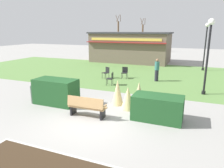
% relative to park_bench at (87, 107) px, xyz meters
% --- Properties ---
extents(ground_plane, '(80.00, 80.00, 0.00)m').
position_rel_park_bench_xyz_m(ground_plane, '(0.41, -0.31, -0.48)').
color(ground_plane, '#999691').
extents(lawn_patch, '(36.00, 12.00, 0.01)m').
position_rel_park_bench_xyz_m(lawn_patch, '(0.41, 10.05, -0.48)').
color(lawn_patch, '#5B8442').
rests_on(lawn_patch, ground_plane).
extents(park_bench, '(1.71, 0.56, 0.95)m').
position_rel_park_bench_xyz_m(park_bench, '(0.00, 0.00, 0.00)').
color(park_bench, tan).
rests_on(park_bench, ground_plane).
extents(hedge_left, '(2.20, 1.10, 1.30)m').
position_rel_park_bench_xyz_m(hedge_left, '(-2.32, 0.94, 0.17)').
color(hedge_left, '#1E4C23').
rests_on(hedge_left, ground_plane).
extents(hedge_right, '(2.09, 1.10, 1.06)m').
position_rel_park_bench_xyz_m(hedge_right, '(2.91, 0.90, 0.05)').
color(hedge_right, '#1E4C23').
rests_on(hedge_right, ground_plane).
extents(ornamental_grass_behind_left, '(0.53, 0.53, 1.34)m').
position_rel_park_bench_xyz_m(ornamental_grass_behind_left, '(-1.67, 1.29, 0.19)').
color(ornamental_grass_behind_left, '#D1BC7F').
rests_on(ornamental_grass_behind_left, ground_plane).
extents(ornamental_grass_behind_right, '(0.65, 0.65, 1.39)m').
position_rel_park_bench_xyz_m(ornamental_grass_behind_right, '(1.87, 1.69, 0.21)').
color(ornamental_grass_behind_right, '#D1BC7F').
rests_on(ornamental_grass_behind_right, ground_plane).
extents(ornamental_grass_behind_center, '(0.60, 0.60, 1.30)m').
position_rel_park_bench_xyz_m(ornamental_grass_behind_center, '(0.68, 2.01, 0.17)').
color(ornamental_grass_behind_center, '#D1BC7F').
rests_on(ornamental_grass_behind_center, ground_plane).
extents(ornamental_grass_behind_far, '(0.68, 0.68, 1.10)m').
position_rel_park_bench_xyz_m(ornamental_grass_behind_far, '(1.36, 1.60, 0.07)').
color(ornamental_grass_behind_far, '#D1BC7F').
rests_on(ornamental_grass_behind_far, ground_plane).
extents(lamppost_mid, '(0.36, 0.36, 4.36)m').
position_rel_park_bench_xyz_m(lamppost_mid, '(4.79, 5.65, 2.25)').
color(lamppost_mid, black).
rests_on(lamppost_mid, ground_plane).
extents(lamppost_far, '(0.36, 0.36, 4.36)m').
position_rel_park_bench_xyz_m(lamppost_far, '(4.79, 14.00, 2.25)').
color(lamppost_far, black).
rests_on(lamppost_far, ground_plane).
extents(trash_bin, '(0.52, 0.52, 0.91)m').
position_rel_park_bench_xyz_m(trash_bin, '(-3.41, 0.67, -0.03)').
color(trash_bin, '#2D4233').
rests_on(trash_bin, ground_plane).
extents(food_kiosk, '(9.27, 4.95, 3.49)m').
position_rel_park_bench_xyz_m(food_kiosk, '(-3.34, 16.84, 1.27)').
color(food_kiosk, '#6B5B4C').
rests_on(food_kiosk, ground_plane).
extents(cafe_chair_west, '(0.49, 0.49, 0.89)m').
position_rel_park_bench_xyz_m(cafe_chair_west, '(-0.98, 7.94, 0.05)').
color(cafe_chair_west, black).
rests_on(cafe_chair_west, ground_plane).
extents(cafe_chair_east, '(0.59, 0.59, 0.89)m').
position_rel_park_bench_xyz_m(cafe_chair_east, '(-2.32, 7.36, 0.05)').
color(cafe_chair_east, black).
rests_on(cafe_chair_east, ground_plane).
extents(cafe_chair_center, '(0.51, 0.51, 0.89)m').
position_rel_park_bench_xyz_m(cafe_chair_center, '(-1.17, 5.54, 0.05)').
color(cafe_chair_center, black).
rests_on(cafe_chair_center, ground_plane).
extents(person_strolling, '(0.34, 0.34, 1.69)m').
position_rel_park_bench_xyz_m(person_strolling, '(1.54, 7.92, 0.38)').
color(person_strolling, '#23232D').
rests_on(person_strolling, ground_plane).
extents(parked_car_west_slot, '(4.23, 2.12, 1.20)m').
position_rel_park_bench_xyz_m(parked_car_west_slot, '(-5.47, 23.23, 0.16)').
color(parked_car_west_slot, silver).
rests_on(parked_car_west_slot, ground_plane).
extents(tree_left_bg, '(0.91, 0.96, 5.72)m').
position_rel_park_bench_xyz_m(tree_left_bg, '(-5.20, 29.64, 2.02)').
color(tree_left_bg, brown).
rests_on(tree_left_bg, ground_plane).
extents(tree_right_bg, '(0.91, 0.96, 6.26)m').
position_rel_park_bench_xyz_m(tree_right_bg, '(-9.06, 27.76, 2.28)').
color(tree_right_bg, brown).
rests_on(tree_right_bg, ground_plane).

